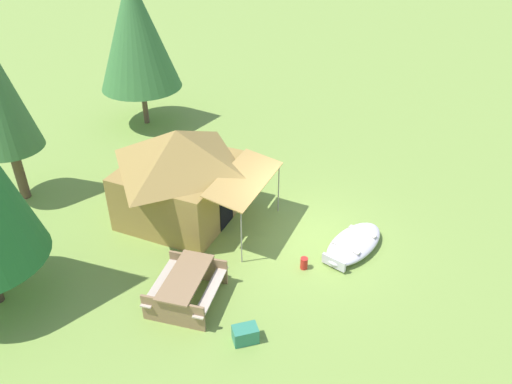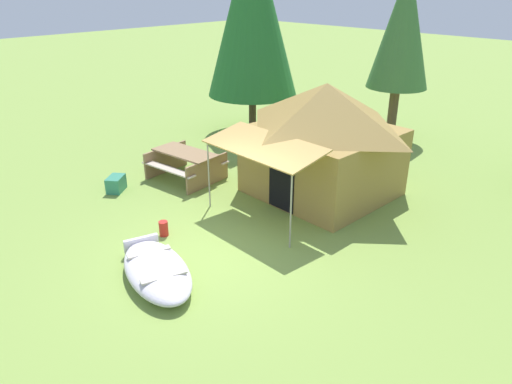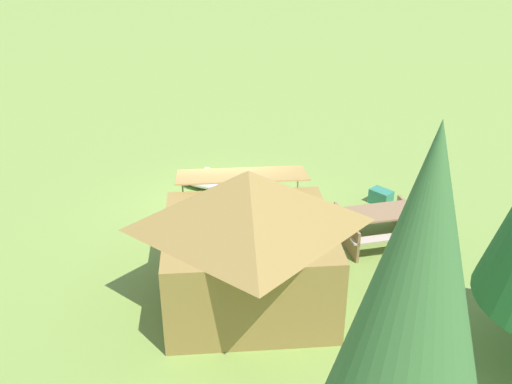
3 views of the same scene
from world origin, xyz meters
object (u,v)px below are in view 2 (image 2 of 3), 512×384
object	(u,v)px
beached_rowboat	(157,270)
pine_tree_back_right	(252,11)
pine_tree_far_center	(403,27)
picnic_table	(186,162)
cooler_box	(116,184)
canvas_cabin_tent	(324,138)
fuel_can	(164,228)

from	to	relation	value
beached_rowboat	pine_tree_back_right	size ratio (longest dim) A/B	0.37
pine_tree_back_right	pine_tree_far_center	bearing A→B (deg)	35.66
picnic_table	cooler_box	distance (m)	1.89
pine_tree_far_center	picnic_table	bearing A→B (deg)	-106.94
beached_rowboat	cooler_box	bearing A→B (deg)	159.54
picnic_table	pine_tree_back_right	world-z (taller)	pine_tree_back_right
picnic_table	pine_tree_far_center	world-z (taller)	pine_tree_far_center
canvas_cabin_tent	pine_tree_far_center	world-z (taller)	pine_tree_far_center
pine_tree_back_right	pine_tree_far_center	size ratio (longest dim) A/B	1.22
beached_rowboat	canvas_cabin_tent	xyz separation A→B (m)	(-0.24, 5.09, 1.24)
beached_rowboat	pine_tree_far_center	bearing A→B (deg)	97.13
canvas_cabin_tent	picnic_table	world-z (taller)	canvas_cabin_tent
cooler_box	fuel_can	world-z (taller)	cooler_box
beached_rowboat	cooler_box	world-z (taller)	cooler_box
canvas_cabin_tent	cooler_box	world-z (taller)	canvas_cabin_tent
cooler_box	pine_tree_far_center	bearing A→B (deg)	72.62
pine_tree_back_right	pine_tree_far_center	xyz separation A→B (m)	(3.80, 2.73, -0.43)
fuel_can	canvas_cabin_tent	bearing A→B (deg)	76.31
canvas_cabin_tent	picnic_table	size ratio (longest dim) A/B	2.20
fuel_can	pine_tree_back_right	bearing A→B (deg)	120.83
cooler_box	pine_tree_far_center	xyz separation A→B (m)	(2.72, 8.69, 3.38)
pine_tree_back_right	cooler_box	bearing A→B (deg)	-79.69
pine_tree_back_right	fuel_can	bearing A→B (deg)	-59.17
fuel_can	pine_tree_far_center	world-z (taller)	pine_tree_far_center
fuel_can	pine_tree_back_right	world-z (taller)	pine_tree_back_right
cooler_box	canvas_cabin_tent	bearing A→B (deg)	43.87
canvas_cabin_tent	fuel_can	distance (m)	4.39
beached_rowboat	fuel_can	distance (m)	1.60
cooler_box	fuel_can	distance (m)	2.80
picnic_table	cooler_box	bearing A→B (deg)	-109.11
canvas_cabin_tent	fuel_can	xyz separation A→B (m)	(-0.99, -4.08, -1.27)
fuel_can	pine_tree_far_center	distance (m)	9.78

